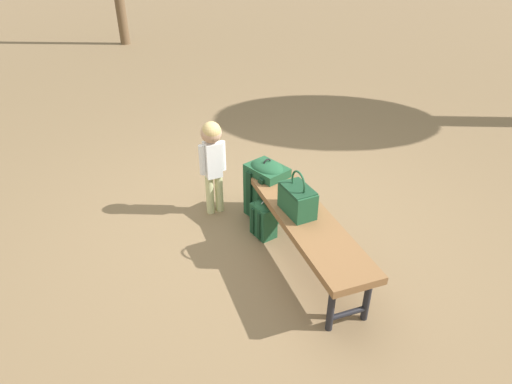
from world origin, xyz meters
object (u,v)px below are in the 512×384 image
park_bench (306,223)px  handbag (297,199)px  child_standing (212,154)px  backpack_small (264,218)px  backpack_large (267,188)px

park_bench → handbag: size_ratio=4.48×
child_standing → backpack_small: (-0.58, -0.15, -0.44)m
park_bench → backpack_large: bearing=-13.3°
park_bench → backpack_large: backpack_large is taller
handbag → park_bench: bearing=-170.8°
handbag → backpack_small: bearing=3.0°
backpack_small → handbag: bearing=-177.0°
child_standing → backpack_small: child_standing is taller
backpack_large → backpack_small: size_ratio=1.71×
park_bench → backpack_large: (0.73, -0.17, -0.09)m
child_standing → backpack_large: bearing=-134.9°
handbag → backpack_small: handbag is taller
child_standing → backpack_small: bearing=-165.9°
park_bench → backpack_small: park_bench is taller
handbag → backpack_large: handbag is taller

